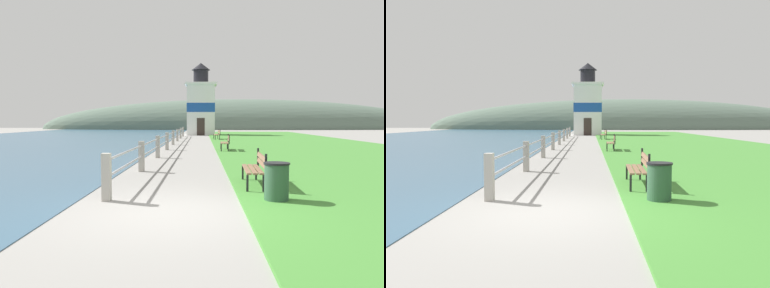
# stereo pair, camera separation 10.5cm
# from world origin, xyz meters

# --- Properties ---
(ground_plane) EXTENTS (160.00, 160.00, 0.00)m
(ground_plane) POSITION_xyz_m (0.00, 0.00, 0.00)
(ground_plane) COLOR gray
(grass_verge) EXTENTS (12.00, 58.69, 0.06)m
(grass_verge) POSITION_xyz_m (7.46, 19.56, 0.03)
(grass_verge) COLOR #428433
(grass_verge) RESTS_ON ground_plane
(seawall_railing) EXTENTS (0.18, 32.44, 1.02)m
(seawall_railing) POSITION_xyz_m (-1.36, 17.13, 0.59)
(seawall_railing) COLOR #A8A399
(seawall_railing) RESTS_ON ground_plane
(park_bench_near) EXTENTS (0.56, 1.86, 0.94)m
(park_bench_near) POSITION_xyz_m (2.04, 2.71, 0.54)
(park_bench_near) COLOR brown
(park_bench_near) RESTS_ON ground_plane
(park_bench_midway) EXTENTS (0.54, 1.82, 0.94)m
(park_bench_midway) POSITION_xyz_m (2.02, 14.04, 0.54)
(park_bench_midway) COLOR brown
(park_bench_midway) RESTS_ON ground_plane
(park_bench_far) EXTENTS (0.55, 1.90, 0.94)m
(park_bench_far) POSITION_xyz_m (2.06, 26.36, 0.54)
(park_bench_far) COLOR brown
(park_bench_far) RESTS_ON ground_plane
(lighthouse) EXTENTS (3.69, 3.69, 8.49)m
(lighthouse) POSITION_xyz_m (0.55, 37.72, 3.57)
(lighthouse) COLOR white
(lighthouse) RESTS_ON ground_plane
(trash_bin) EXTENTS (0.54, 0.54, 0.84)m
(trash_bin) POSITION_xyz_m (2.21, 0.91, 0.42)
(trash_bin) COLOR #2D5138
(trash_bin) RESTS_ON ground_plane
(distant_hillside) EXTENTS (80.00, 16.00, 12.00)m
(distant_hillside) POSITION_xyz_m (8.00, 69.13, 0.00)
(distant_hillside) COLOR #566B5B
(distant_hillside) RESTS_ON ground_plane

